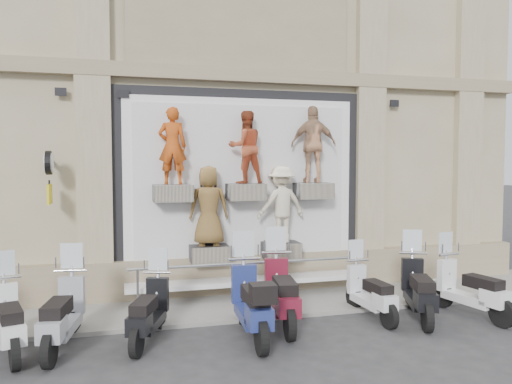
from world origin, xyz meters
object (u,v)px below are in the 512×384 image
scooter_e (251,288)px  scooter_g (371,281)px  scooter_c (62,300)px  guard_rail (253,284)px  scooter_h (419,277)px  scooter_i (471,277)px  scooter_d (149,298)px  scooter_b (8,306)px  clock_sign_bracket (49,171)px  scooter_f (282,279)px

scooter_e → scooter_g: (2.45, 0.43, -0.15)m
scooter_c → scooter_g: bearing=10.5°
guard_rail → scooter_e: bearing=-105.7°
scooter_e → scooter_c: bearing=177.4°
scooter_h → scooter_i: bearing=14.1°
scooter_d → scooter_c: bearing=-161.9°
scooter_g → scooter_h: scooter_h is taller
guard_rail → scooter_i: scooter_i is taller
scooter_e → scooter_h: (3.30, 0.15, -0.05)m
scooter_e → scooter_h: size_ratio=1.07×
scooter_h → scooter_d: bearing=-160.0°
scooter_c → scooter_i: (7.34, -0.27, -0.02)m
scooter_c → scooter_b: bearing=-170.3°
clock_sign_bracket → scooter_c: 2.84m
scooter_b → scooter_i: scooter_i is taller
guard_rail → scooter_g: bearing=-34.9°
clock_sign_bracket → scooter_i: bearing=-16.2°
scooter_e → scooter_f: 0.84m
scooter_h → scooter_i: (1.04, -0.13, -0.03)m
scooter_c → scooter_e: 3.02m
scooter_h → scooter_b: bearing=-159.8°
scooter_c → scooter_h: size_ratio=0.99×
scooter_d → scooter_h: 4.97m
scooter_d → scooter_i: (6.01, -0.24, 0.05)m
scooter_b → scooter_i: (8.12, -0.26, 0.02)m
clock_sign_bracket → guard_rail: bearing=-6.8°
clock_sign_bracket → scooter_g: clock_sign_bracket is taller
clock_sign_bracket → scooter_c: (0.39, -1.97, -2.00)m
scooter_c → scooter_i: scooter_c is taller
guard_rail → scooter_h: 3.26m
scooter_c → scooter_d: bearing=7.6°
scooter_c → scooter_h: bearing=7.6°
scooter_g → scooter_c: bearing=178.9°
guard_rail → scooter_c: size_ratio=2.58×
scooter_g → scooter_h: size_ratio=0.88×
scooter_h → scooter_i: 1.05m
scooter_c → scooter_h: 6.30m
scooter_d → scooter_g: 4.12m
guard_rail → scooter_b: size_ratio=2.70×
guard_rail → scooter_i: size_ratio=2.64×
guard_rail → scooter_b: (-4.28, -1.51, 0.30)m
scooter_b → scooter_c: 0.77m
guard_rail → scooter_c: (-3.51, -1.50, 0.33)m
scooter_e → scooter_b: bearing=178.7°
clock_sign_bracket → scooter_i: clock_sign_bracket is taller
scooter_d → scooter_b: bearing=-161.2°
scooter_f → scooter_d: bearing=-166.6°
scooter_i → scooter_h: bearing=161.6°
scooter_b → scooter_e: (3.78, -0.28, 0.10)m
scooter_d → scooter_g: scooter_d is taller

